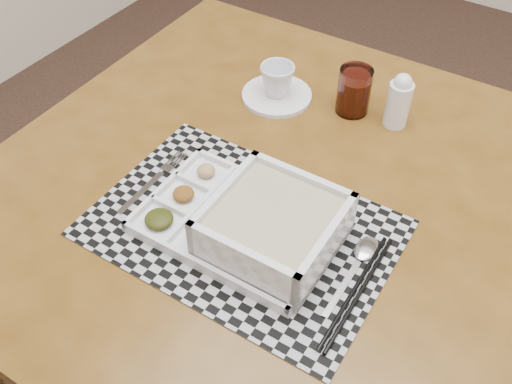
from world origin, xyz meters
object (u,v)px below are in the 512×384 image
serving_tray (263,227)px  juice_glass (354,92)px  dining_table (274,213)px  creamer_bottle (399,101)px  cup (277,80)px

serving_tray → juice_glass: (-0.03, 0.40, 0.01)m
dining_table → creamer_bottle: 0.33m
serving_tray → creamer_bottle: creamer_bottle is taller
cup → juice_glass: 0.16m
dining_table → cup: cup is taller
serving_tray → juice_glass: size_ratio=3.35×
cup → juice_glass: size_ratio=0.74×
creamer_bottle → juice_glass: bearing=-174.7°
dining_table → serving_tray: size_ratio=3.17×
dining_table → cup: bearing=120.9°
dining_table → cup: size_ratio=14.33×
dining_table → serving_tray: (0.05, -0.13, 0.12)m
cup → juice_glass: juice_glass is taller
serving_tray → juice_glass: juice_glass is taller
serving_tray → cup: (-0.19, 0.35, 0.01)m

